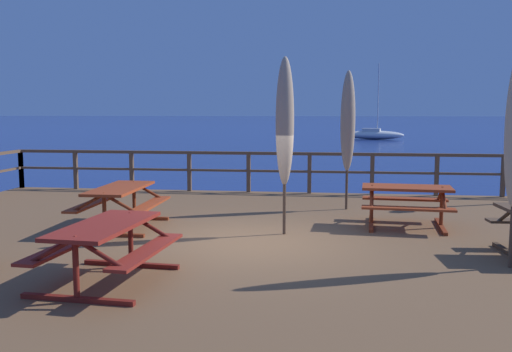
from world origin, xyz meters
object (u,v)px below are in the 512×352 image
at_px(picnic_table_back_left, 406,198).
at_px(patio_umbrella_tall_back_left, 285,122).
at_px(picnic_table_front_right, 106,240).
at_px(sailboat_distant, 374,134).
at_px(picnic_table_mid_left, 120,198).
at_px(patio_umbrella_tall_mid_right, 348,122).

relative_size(picnic_table_back_left, patio_umbrella_tall_back_left, 0.56).
xyz_separation_m(picnic_table_front_right, patio_umbrella_tall_back_left, (2.02, 3.07, 1.42)).
bearing_deg(sailboat_distant, patio_umbrella_tall_back_left, -96.43).
bearing_deg(sailboat_distant, picnic_table_front_right, -98.26).
height_order(picnic_table_front_right, picnic_table_mid_left, same).
distance_m(patio_umbrella_tall_mid_right, sailboat_distant, 46.11).
bearing_deg(picnic_table_front_right, picnic_table_mid_left, 108.16).
bearing_deg(patio_umbrella_tall_mid_right, sailboat_distant, 84.65).
relative_size(picnic_table_mid_left, sailboat_distant, 0.25).
height_order(picnic_table_back_left, sailboat_distant, sailboat_distant).
relative_size(picnic_table_back_left, sailboat_distant, 0.22).
bearing_deg(picnic_table_front_right, patio_umbrella_tall_back_left, 56.64).
relative_size(picnic_table_front_right, picnic_table_back_left, 1.11).
xyz_separation_m(picnic_table_mid_left, patio_umbrella_tall_mid_right, (4.26, 2.49, 1.38)).
distance_m(patio_umbrella_tall_mid_right, patio_umbrella_tall_back_left, 2.91).
xyz_separation_m(picnic_table_front_right, picnic_table_mid_left, (-1.06, 3.24, 0.00)).
bearing_deg(picnic_table_front_right, patio_umbrella_tall_mid_right, 60.88).
xyz_separation_m(picnic_table_mid_left, sailboat_distant, (8.55, 48.35, -0.79)).
xyz_separation_m(picnic_table_front_right, patio_umbrella_tall_mid_right, (3.19, 5.73, 1.38)).
distance_m(picnic_table_front_right, patio_umbrella_tall_mid_right, 6.71).
bearing_deg(picnic_table_back_left, picnic_table_front_right, -136.64).
height_order(picnic_table_front_right, sailboat_distant, sailboat_distant).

